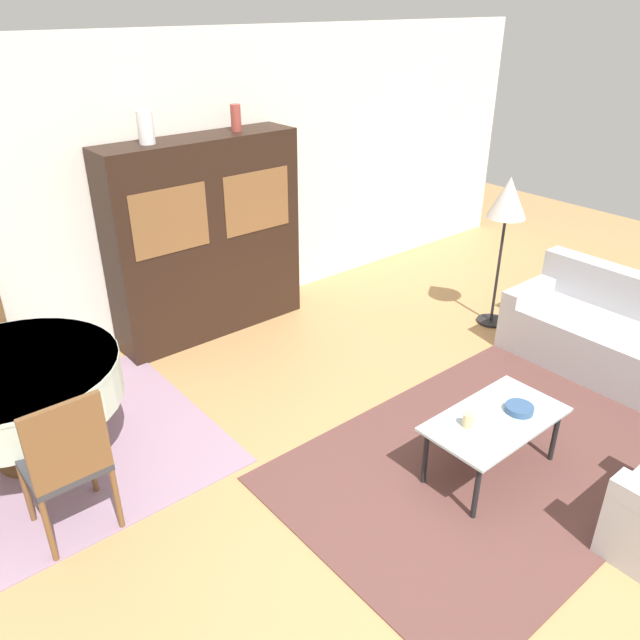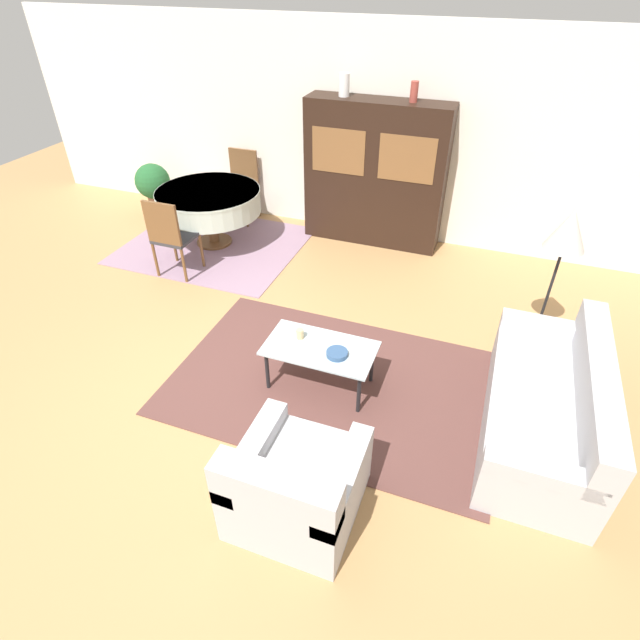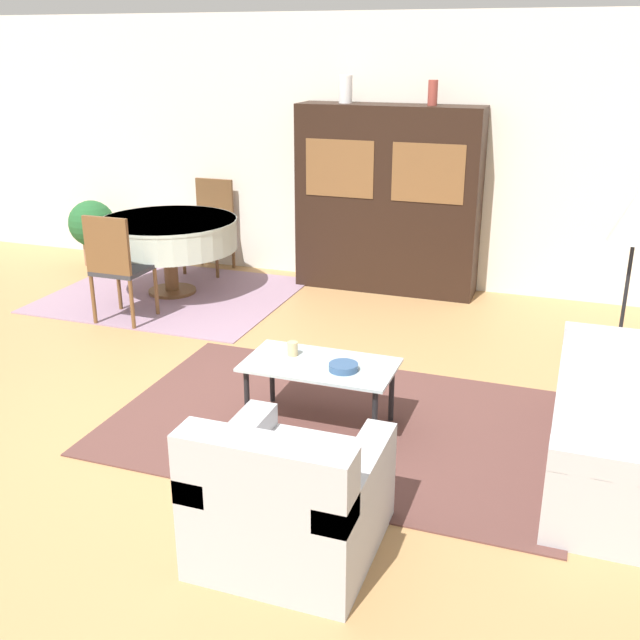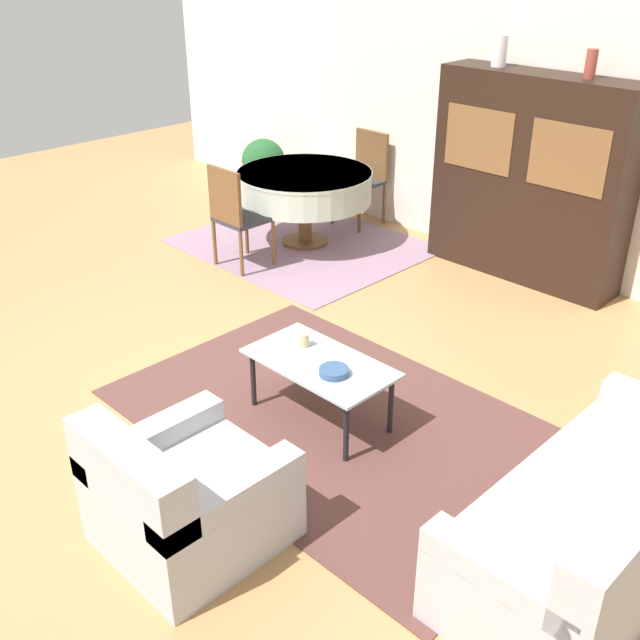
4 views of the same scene
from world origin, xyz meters
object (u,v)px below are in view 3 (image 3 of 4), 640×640
armchair (289,501)px  floor_lamp (636,223)px  display_cabinet (388,200)px  couch (636,425)px  dining_table (168,234)px  vase_tall (345,89)px  coffee_table (320,370)px  cup (293,349)px  potted_plant (92,226)px  dining_chair_near (116,263)px  vase_short (433,93)px  bowl (343,367)px  dining_chair_far (211,220)px

armchair → floor_lamp: 3.22m
floor_lamp → display_cabinet: bearing=142.8°
couch → floor_lamp: floor_lamp is taller
dining_table → display_cabinet: bearing=23.9°
couch → vase_tall: bearing=43.0°
coffee_table → dining_table: 3.20m
dining_table → vase_tall: 2.25m
cup → potted_plant: 4.46m
dining_chair_near → potted_plant: size_ratio=1.34×
coffee_table → vase_short: bearing=89.2°
armchair → bowl: (-0.12, 1.25, 0.18)m
display_cabinet → cup: size_ratio=19.51×
floor_lamp → vase_short: (-1.81, 1.68, 0.74)m
vase_short → dining_table: bearing=-159.7°
dining_chair_near → vase_tall: vase_tall is taller
armchair → display_cabinet: size_ratio=0.47×
couch → armchair: couch is taller
dining_chair_near → dining_chair_far: (0.00, 1.82, 0.00)m
bowl → dining_table: bearing=139.1°
couch → bowl: (-1.76, -0.15, 0.18)m
floor_lamp → vase_short: vase_short is taller
bowl → vase_short: vase_short is taller
dining_table → coffee_table: bearing=-42.2°
display_cabinet → vase_short: size_ratio=8.04×
couch → dining_chair_near: dining_chair_near is taller
dining_table → floor_lamp: 4.34m
coffee_table → vase_tall: (-0.82, 3.04, 1.58)m
couch → floor_lamp: 1.57m
display_cabinet → dining_chair_far: bearing=179.5°
dining_chair_far → vase_tall: vase_tall is taller
armchair → dining_table: 4.37m
floor_lamp → dining_table: bearing=169.4°
couch → floor_lamp: (-0.08, 1.26, 0.93)m
coffee_table → cup: cup is taller
coffee_table → bowl: (0.18, -0.05, 0.07)m
coffee_table → bowl: bowl is taller
couch → vase_tall: 4.37m
cup → vase_tall: (-0.60, 2.98, 1.49)m
dining_chair_far → bowl: dining_chair_far is taller
armchair → vase_tall: 4.79m
vase_tall → potted_plant: vase_tall is taller
display_cabinet → dining_table: 2.22m
armchair → vase_short: bearing=93.4°
armchair → dining_chair_near: (-2.67, 2.54, 0.27)m
display_cabinet → coffee_table: bearing=-83.2°
cup → vase_tall: size_ratio=0.36×
display_cabinet → vase_tall: size_ratio=7.06×
coffee_table → display_cabinet: size_ratio=0.53×
dining_table → dining_chair_near: (0.00, -0.91, -0.05)m
dining_chair_near → armchair: bearing=-43.6°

